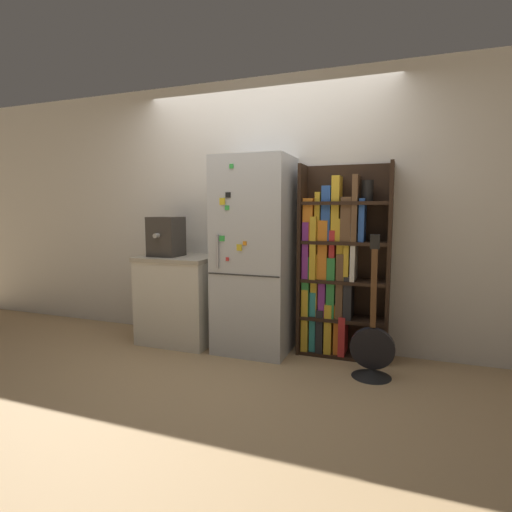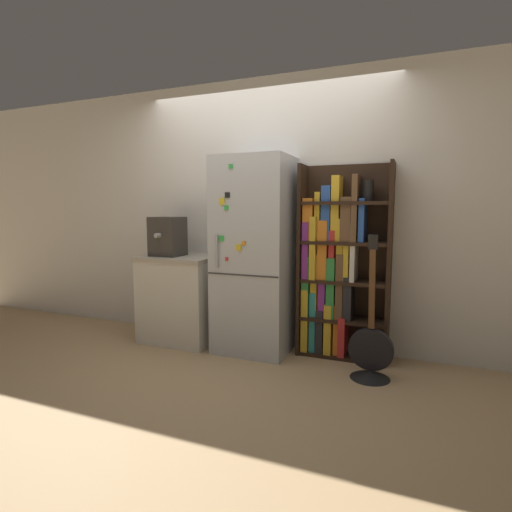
% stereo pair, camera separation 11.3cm
% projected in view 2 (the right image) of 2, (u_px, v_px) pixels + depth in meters
% --- Properties ---
extents(ground_plane, '(16.00, 16.00, 0.00)m').
position_uv_depth(ground_plane, '(248.00, 355.00, 3.67)').
color(ground_plane, tan).
extents(wall_back, '(8.00, 0.05, 2.60)m').
position_uv_depth(wall_back, '(266.00, 213.00, 3.96)').
color(wall_back, silver).
rests_on(wall_back, ground_plane).
extents(refrigerator, '(0.68, 0.59, 1.81)m').
position_uv_depth(refrigerator, '(254.00, 256.00, 3.72)').
color(refrigerator, silver).
rests_on(refrigerator, ground_plane).
extents(bookshelf, '(0.80, 0.30, 1.74)m').
position_uv_depth(bookshelf, '(335.00, 267.00, 3.60)').
color(bookshelf, black).
rests_on(bookshelf, ground_plane).
extents(kitchen_counter, '(0.75, 0.60, 0.87)m').
position_uv_depth(kitchen_counter, '(182.00, 298.00, 4.07)').
color(kitchen_counter, silver).
rests_on(kitchen_counter, ground_plane).
extents(espresso_machine, '(0.29, 0.33, 0.39)m').
position_uv_depth(espresso_machine, '(168.00, 236.00, 3.99)').
color(espresso_machine, '#38332D').
rests_on(espresso_machine, kitchen_counter).
extents(guitar, '(0.35, 0.32, 1.15)m').
position_uv_depth(guitar, '(370.00, 358.00, 3.15)').
color(guitar, black).
rests_on(guitar, ground_plane).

